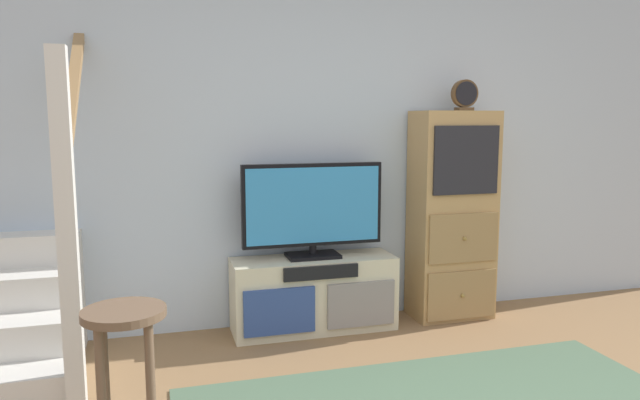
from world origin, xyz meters
The scene contains 7 objects.
back_wall centered at (0.00, 2.46, 1.35)m, with size 6.40×0.12×2.70m, color silver.
media_console centered at (-0.30, 2.19, 0.26)m, with size 1.13×0.38×0.51m.
television centered at (-0.30, 2.22, 0.86)m, with size 0.98×0.22×0.65m.
side_cabinet centered at (0.75, 2.20, 0.76)m, with size 0.58×0.38×1.52m.
desk_clock centered at (0.81, 2.19, 1.63)m, with size 0.20×0.08×0.22m.
staircase centered at (-2.24, 2.20, 0.37)m, with size 1.00×1.36×2.20m.
bar_stool_near centered at (-1.48, 0.83, 0.52)m, with size 0.34×0.34×0.69m.
Camera 1 is at (-1.33, -1.61, 1.47)m, focal length 33.00 mm.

